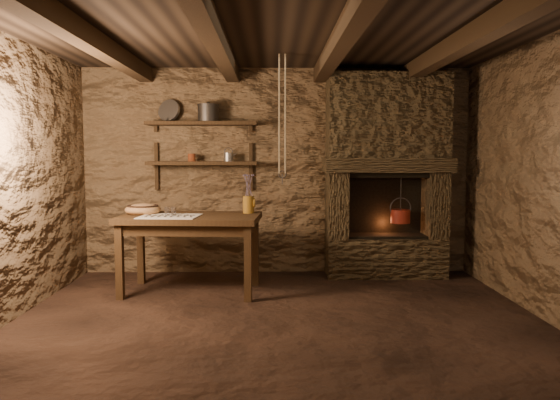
{
  "coord_description": "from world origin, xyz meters",
  "views": [
    {
      "loc": [
        -0.06,
        -4.42,
        1.41
      ],
      "look_at": [
        0.02,
        0.9,
        0.95
      ],
      "focal_mm": 35.0,
      "sensor_mm": 36.0,
      "label": 1
    }
  ],
  "objects_px": {
    "wooden_bowl": "(143,210)",
    "iron_stockpot": "(208,114)",
    "work_table": "(191,251)",
    "red_pot": "(400,215)",
    "stoneware_jug": "(249,196)"
  },
  "relations": [
    {
      "from": "work_table",
      "to": "iron_stockpot",
      "type": "height_order",
      "value": "iron_stockpot"
    },
    {
      "from": "work_table",
      "to": "wooden_bowl",
      "type": "bearing_deg",
      "value": 171.0
    },
    {
      "from": "stoneware_jug",
      "to": "iron_stockpot",
      "type": "relative_size",
      "value": 1.74
    },
    {
      "from": "wooden_bowl",
      "to": "iron_stockpot",
      "type": "bearing_deg",
      "value": 47.56
    },
    {
      "from": "work_table",
      "to": "red_pot",
      "type": "relative_size",
      "value": 2.66
    },
    {
      "from": "iron_stockpot",
      "to": "wooden_bowl",
      "type": "bearing_deg",
      "value": -132.44
    },
    {
      "from": "wooden_bowl",
      "to": "iron_stockpot",
      "type": "relative_size",
      "value": 1.55
    },
    {
      "from": "work_table",
      "to": "wooden_bowl",
      "type": "relative_size",
      "value": 3.94
    },
    {
      "from": "wooden_bowl",
      "to": "work_table",
      "type": "bearing_deg",
      "value": -13.4
    },
    {
      "from": "stoneware_jug",
      "to": "red_pot",
      "type": "xyz_separation_m",
      "value": [
        1.71,
        0.49,
        -0.26
      ]
    },
    {
      "from": "red_pot",
      "to": "wooden_bowl",
      "type": "bearing_deg",
      "value": -168.98
    },
    {
      "from": "iron_stockpot",
      "to": "red_pot",
      "type": "bearing_deg",
      "value": -3.14
    },
    {
      "from": "wooden_bowl",
      "to": "red_pot",
      "type": "xyz_separation_m",
      "value": [
        2.79,
        0.54,
        -0.12
      ]
    },
    {
      "from": "work_table",
      "to": "red_pot",
      "type": "xyz_separation_m",
      "value": [
        2.29,
        0.66,
        0.28
      ]
    },
    {
      "from": "iron_stockpot",
      "to": "red_pot",
      "type": "xyz_separation_m",
      "value": [
        2.19,
        -0.12,
        -1.15
      ]
    }
  ]
}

